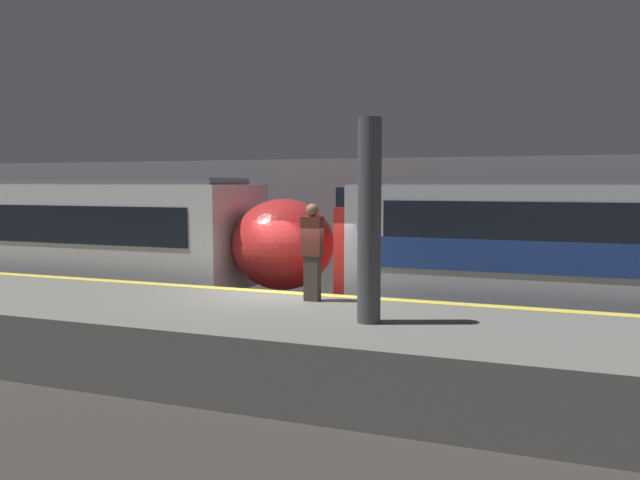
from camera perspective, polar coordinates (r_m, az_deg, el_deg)
The scene contains 6 objects.
ground_plane at distance 13.03m, azimuth -3.22°, elevation -9.62°, with size 120.00×120.00×0.00m, color #33302D.
platform at distance 11.25m, azimuth -7.13°, elevation -9.07°, with size 40.00×3.76×1.14m.
station_rear_barrier at distance 18.42m, azimuth 4.43°, elevation 1.13°, with size 50.00×0.15×4.06m.
support_pillar_near at distance 9.78m, azimuth 4.53°, elevation 1.72°, with size 0.37×0.37×3.22m.
train_modern at distance 20.07m, azimuth -26.09°, elevation 0.25°, with size 18.62×2.94×3.46m.
person_waiting at distance 11.63m, azimuth -0.71°, elevation -0.83°, with size 0.38×0.24×1.83m.
Camera 1 is at (5.07, -11.53, 3.33)m, focal length 35.00 mm.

